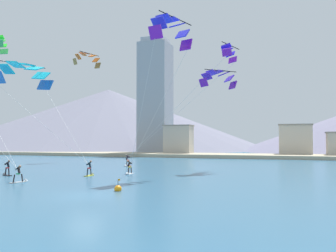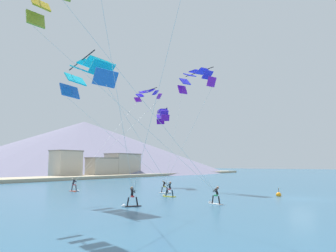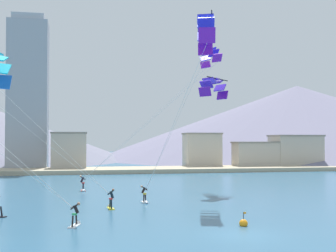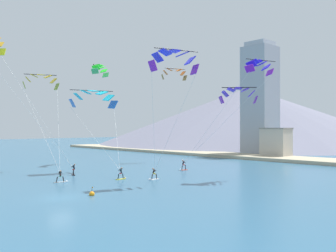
# 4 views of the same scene
# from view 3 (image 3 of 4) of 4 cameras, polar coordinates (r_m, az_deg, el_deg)

# --- Properties ---
(ground_plane) EXTENTS (400.00, 400.00, 0.00)m
(ground_plane) POSITION_cam_3_polar(r_m,az_deg,el_deg) (28.20, 8.89, -13.00)
(ground_plane) COLOR #2D5B7A
(kitesurfer_near_lead) EXTENTS (0.62, 1.75, 1.61)m
(kitesurfer_near_lead) POSITION_cam_3_polar(r_m,az_deg,el_deg) (41.55, -2.85, -8.76)
(kitesurfer_near_lead) COLOR white
(kitesurfer_near_lead) RESTS_ON ground
(kitesurfer_near_trail) EXTENTS (0.90, 1.78, 1.64)m
(kitesurfer_near_trail) POSITION_cam_3_polar(r_m,az_deg,el_deg) (31.21, -11.15, -11.05)
(kitesurfer_near_trail) COLOR white
(kitesurfer_near_trail) RESTS_ON ground
(kitesurfer_mid_center) EXTENTS (0.66, 1.75, 1.78)m
(kitesurfer_mid_center) POSITION_cam_3_polar(r_m,az_deg,el_deg) (51.88, -10.34, -7.20)
(kitesurfer_mid_center) COLOR #E54C33
(kitesurfer_mid_center) RESTS_ON ground
(kitesurfer_far_right) EXTENTS (0.59, 1.76, 1.70)m
(kitesurfer_far_right) POSITION_cam_3_polar(r_m,az_deg,el_deg) (38.52, -7.00, -9.23)
(kitesurfer_far_right) COLOR yellow
(kitesurfer_far_right) RESTS_ON ground
(parafoil_kite_near_lead) EXTENTS (6.60, 6.51, 15.05)m
(parafoil_kite_near_lead) POSITION_cam_3_polar(r_m,az_deg,el_deg) (42.37, 4.59, 11.49)
(parafoil_kite_near_lead) COLOR purple
(parafoil_kite_mid_center) EXTENTS (15.28, 5.70, 14.74)m
(parafoil_kite_mid_center) POSITION_cam_3_polar(r_m,az_deg,el_deg) (54.82, 4.92, 8.42)
(parafoil_kite_mid_center) COLOR purple
(parafoil_kite_distant_low_drift) EXTENTS (4.21, 4.47, 2.12)m
(parafoil_kite_distant_low_drift) POSITION_cam_3_polar(r_m,az_deg,el_deg) (50.57, 5.57, 4.92)
(parafoil_kite_distant_low_drift) COLOR #6617AB
(race_marker_buoy) EXTENTS (0.56, 0.56, 1.02)m
(race_marker_buoy) POSITION_cam_3_polar(r_m,az_deg,el_deg) (31.06, 9.19, -11.65)
(race_marker_buoy) COLOR orange
(race_marker_buoy) RESTS_ON ground
(shoreline_strip) EXTENTS (180.00, 10.00, 0.70)m
(shoreline_strip) POSITION_cam_3_polar(r_m,az_deg,el_deg) (81.37, -4.71, -5.37)
(shoreline_strip) COLOR tan
(shoreline_strip) RESTS_ON ground
(shore_building_harbour_front) EXTENTS (9.47, 4.32, 5.23)m
(shore_building_harbour_front) POSITION_cam_3_polar(r_m,az_deg,el_deg) (90.41, 10.90, -3.53)
(shore_building_harbour_front) COLOR #B7AD9E
(shore_building_harbour_front) RESTS_ON ground
(shore_building_promenade_mid) EXTENTS (6.78, 5.19, 6.90)m
(shore_building_promenade_mid) POSITION_cam_3_polar(r_m,az_deg,el_deg) (88.93, 4.16, -3.05)
(shore_building_promenade_mid) COLOR beige
(shore_building_promenade_mid) RESTS_ON ground
(shore_building_quay_east) EXTENTS (6.18, 4.36, 6.92)m
(shore_building_quay_east) POSITION_cam_3_polar(r_m,az_deg,el_deg) (83.27, -12.01, -3.10)
(shore_building_quay_east) COLOR #B7AD9E
(shore_building_quay_east) RESTS_ON ground
(shore_building_quay_west) EXTENTS (9.39, 6.22, 6.52)m
(shore_building_quay_west) POSITION_cam_3_polar(r_m,az_deg,el_deg) (94.54, 15.29, -3.03)
(shore_building_quay_west) COLOR #B7AD9E
(shore_building_quay_west) RESTS_ON ground
(highrise_tower) EXTENTS (7.00, 7.00, 28.15)m
(highrise_tower) POSITION_cam_3_polar(r_m,az_deg,el_deg) (88.91, -16.67, 3.73)
(highrise_tower) COLOR #999EA8
(highrise_tower) RESTS_ON ground
(mountain_peak_west_ridge) EXTENTS (125.84, 125.84, 22.62)m
(mountain_peak_west_ridge) POSITION_cam_3_polar(r_m,az_deg,el_deg) (152.36, 15.47, 0.51)
(mountain_peak_west_ridge) COLOR slate
(mountain_peak_west_ridge) RESTS_ON ground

